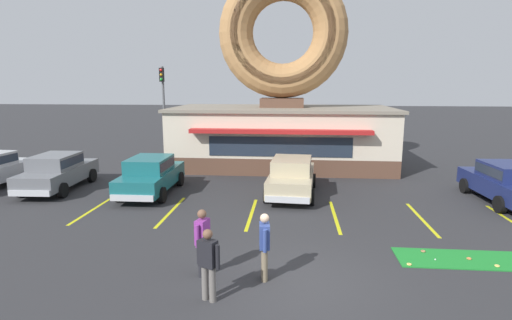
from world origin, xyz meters
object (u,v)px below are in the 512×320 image
Objects in this scene: car_teal at (151,174)px; golf_ball at (435,259)px; trash_bin at (152,164)px; pedestrian_blue_sweater_man at (208,262)px; car_navy at (506,181)px; pedestrian_hooded_kid at (203,239)px; pedestrian_leather_jacket_man at (264,243)px; car_champagne at (292,175)px; traffic_light_pole at (163,98)px; car_grey at (57,170)px.

golf_ball is at bearing -30.57° from car_teal.
trash_bin is (-11.20, 9.64, 0.45)m from golf_ball.
trash_bin is (-5.60, 12.11, -0.40)m from pedestrian_blue_sweater_man.
car_navy is 12.73m from pedestrian_hooded_kid.
trash_bin is at bearing 139.30° from golf_ball.
pedestrian_leather_jacket_man is at bearing -162.51° from golf_ball.
car_champagne is at bearing 3.03° from car_teal.
trash_bin is at bearing -78.08° from traffic_light_pole.
golf_ball is 4.77m from pedestrian_leather_jacket_man.
car_navy is at bearing 39.11° from pedestrian_blue_sweater_man.
car_navy is at bearing 51.73° from golf_ball.
traffic_light_pole is at bearing 101.92° from trash_bin.
car_teal is 4.39m from car_grey.
golf_ball is 7.42m from car_navy.
pedestrian_leather_jacket_man reaches higher than trash_bin.
pedestrian_blue_sweater_man is 19.99m from traffic_light_pole.
car_grey is at bearing 142.46° from pedestrian_leather_jacket_man.
car_champagne is 8.14m from trash_bin.
traffic_light_pole reaches higher than trash_bin.
car_teal is at bearing 118.49° from pedestrian_hooded_kid.
pedestrian_hooded_kid is at bearing 176.97° from pedestrian_leather_jacket_man.
car_champagne is at bearing 122.09° from golf_ball.
car_grey is (-10.39, -0.04, 0.00)m from car_champagne.
car_grey reaches higher than golf_ball.
pedestrian_blue_sweater_man is at bearing -101.43° from car_champagne.
golf_ball is at bearing -57.91° from car_champagne.
traffic_light_pole is at bearing 80.34° from car_grey.
car_navy and car_grey have the same top height.
pedestrian_hooded_kid is (-10.56, -7.12, 0.06)m from car_navy.
car_grey is 2.80× the size of pedestrian_leather_jacket_man.
car_champagne is 2.86× the size of pedestrian_blue_sweater_man.
trash_bin is at bearing 114.82° from pedestrian_blue_sweater_man.
trash_bin is at bearing 109.28° from car_teal.
car_navy is 2.84× the size of pedestrian_blue_sweater_man.
traffic_light_pole is at bearing 149.08° from car_navy.
car_navy is 11.56m from pedestrian_leather_jacket_man.
pedestrian_blue_sweater_man is (4.27, -8.31, 0.03)m from car_teal.
car_teal is (-9.87, 5.83, 0.82)m from golf_ball.
car_champagne and car_grey have the same top height.
traffic_light_pole is (-17.13, 10.26, 2.84)m from car_navy.
pedestrian_hooded_kid is at bearing -69.29° from traffic_light_pole.
trash_bin is (3.05, 3.53, -0.37)m from car_grey.
traffic_light_pole reaches higher than car_teal.
pedestrian_leather_jacket_man is (-0.61, -7.56, 0.04)m from car_champagne.
car_champagne is (-8.43, 0.36, 0.00)m from car_navy.
trash_bin is at bearing 49.20° from car_grey.
pedestrian_leather_jacket_man is at bearing -53.27° from car_teal.
car_grey is at bearing 176.42° from car_teal.
car_grey is 4.76× the size of trash_bin.
traffic_light_pole reaches higher than car_navy.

